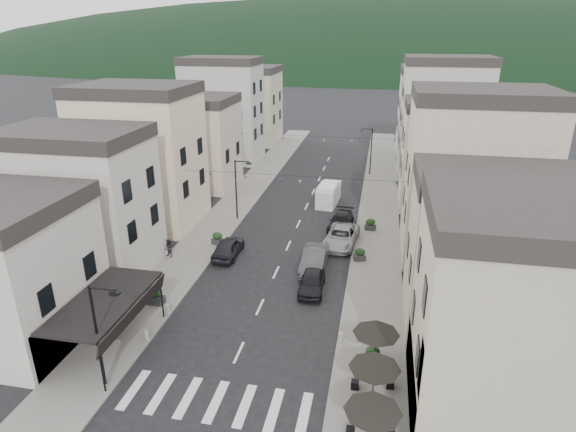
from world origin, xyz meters
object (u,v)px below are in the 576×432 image
object	(u,v)px
delivery_van	(328,194)
pedestrian_a	(149,293)
parked_car_c	(341,237)
parked_car_d	(341,222)
pedestrian_b	(169,248)
parked_car_e	(228,247)
parked_car_a	(312,282)
parked_car_b	(314,259)

from	to	relation	value
delivery_van	pedestrian_a	world-z (taller)	delivery_van
pedestrian_a	delivery_van	bearing A→B (deg)	58.98
delivery_van	parked_car_c	bearing A→B (deg)	-72.44
parked_car_d	pedestrian_b	bearing A→B (deg)	-141.23
parked_car_c	delivery_van	world-z (taller)	delivery_van
parked_car_e	pedestrian_b	distance (m)	4.79
parked_car_c	delivery_van	size ratio (longest dim) A/B	1.14
parked_car_c	pedestrian_b	bearing A→B (deg)	-152.98
parked_car_c	delivery_van	distance (m)	10.48
parked_car_a	pedestrian_b	size ratio (longest dim) A/B	2.74
parked_car_d	delivery_van	bearing A→B (deg)	111.08
parked_car_c	pedestrian_b	world-z (taller)	pedestrian_b
parked_car_c	pedestrian_a	bearing A→B (deg)	-128.30
parked_car_a	parked_car_c	distance (m)	8.33
parked_car_e	delivery_van	world-z (taller)	delivery_van
delivery_van	pedestrian_b	bearing A→B (deg)	-120.98
pedestrian_a	parked_car_a	bearing A→B (deg)	13.20
parked_car_b	pedestrian_b	xyz separation A→B (m)	(-11.86, -0.42, 0.07)
parked_car_d	pedestrian_b	distance (m)	15.90
parked_car_a	pedestrian_a	xyz separation A→B (m)	(-10.47, -4.10, 0.28)
parked_car_a	parked_car_b	world-z (taller)	parked_car_b
pedestrian_a	parked_car_c	bearing A→B (deg)	38.04
parked_car_c	delivery_van	xyz separation A→B (m)	(-2.32, 10.21, 0.34)
parked_car_e	delivery_van	size ratio (longest dim) A/B	0.94
parked_car_b	parked_car_d	bearing A→B (deg)	81.74
delivery_van	parked_car_b	bearing A→B (deg)	-82.71
parked_car_d	pedestrian_b	xyz separation A→B (m)	(-13.15, -8.93, 0.19)
parked_car_b	pedestrian_a	size ratio (longest dim) A/B	2.83
parked_car_c	pedestrian_a	world-z (taller)	pedestrian_a
parked_car_c	pedestrian_b	distance (m)	14.52
parked_car_c	pedestrian_a	distance (m)	17.07
pedestrian_b	parked_car_a	bearing A→B (deg)	9.93
parked_car_d	parked_car_e	bearing A→B (deg)	-133.98
parked_car_b	pedestrian_a	world-z (taller)	pedestrian_a
parked_car_e	parked_car_d	bearing A→B (deg)	-139.11
parked_car_a	parked_car_e	distance (m)	8.70
parked_car_e	delivery_van	distance (m)	15.64
parked_car_c	pedestrian_a	xyz separation A→B (m)	(-11.81, -12.32, 0.23)
parked_car_d	delivery_van	xyz separation A→B (m)	(-1.96, 6.61, 0.40)
parked_car_c	parked_car_e	bearing A→B (deg)	-150.58
parked_car_a	pedestrian_a	bearing A→B (deg)	-160.93
parked_car_a	parked_car_e	xyz separation A→B (m)	(-7.59, 4.26, 0.05)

